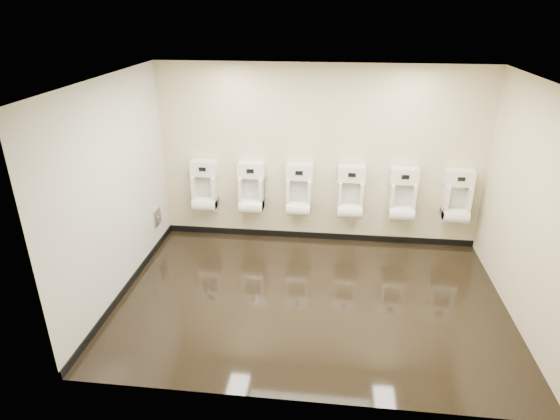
# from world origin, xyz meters

# --- Properties ---
(ground) EXTENTS (5.00, 3.50, 0.00)m
(ground) POSITION_xyz_m (0.00, 0.00, 0.00)
(ground) COLOR black
(ground) RESTS_ON ground
(ceiling) EXTENTS (5.00, 3.50, 0.00)m
(ceiling) POSITION_xyz_m (0.00, 0.00, 2.80)
(ceiling) COLOR silver
(back_wall) EXTENTS (5.00, 0.02, 2.80)m
(back_wall) POSITION_xyz_m (0.00, 1.75, 1.40)
(back_wall) COLOR beige
(back_wall) RESTS_ON ground
(front_wall) EXTENTS (5.00, 0.02, 2.80)m
(front_wall) POSITION_xyz_m (0.00, -1.75, 1.40)
(front_wall) COLOR beige
(front_wall) RESTS_ON ground
(left_wall) EXTENTS (0.02, 3.50, 2.80)m
(left_wall) POSITION_xyz_m (-2.50, 0.00, 1.40)
(left_wall) COLOR beige
(left_wall) RESTS_ON ground
(right_wall) EXTENTS (0.02, 3.50, 2.80)m
(right_wall) POSITION_xyz_m (2.50, 0.00, 1.40)
(right_wall) COLOR beige
(right_wall) RESTS_ON ground
(tile_overlay_left) EXTENTS (0.01, 3.50, 2.80)m
(tile_overlay_left) POSITION_xyz_m (-2.50, 0.00, 1.40)
(tile_overlay_left) COLOR white
(tile_overlay_left) RESTS_ON ground
(skirting_back) EXTENTS (5.00, 0.02, 0.10)m
(skirting_back) POSITION_xyz_m (0.00, 1.74, 0.05)
(skirting_back) COLOR black
(skirting_back) RESTS_ON ground
(skirting_left) EXTENTS (0.02, 3.50, 0.10)m
(skirting_left) POSITION_xyz_m (-2.49, 0.00, 0.05)
(skirting_left) COLOR black
(skirting_left) RESTS_ON ground
(access_panel) EXTENTS (0.04, 0.25, 0.25)m
(access_panel) POSITION_xyz_m (-2.48, 1.20, 0.50)
(access_panel) COLOR #9E9EA3
(access_panel) RESTS_ON left_wall
(urinal_0) EXTENTS (0.43, 0.32, 0.80)m
(urinal_0) POSITION_xyz_m (-1.81, 1.61, 0.84)
(urinal_0) COLOR white
(urinal_0) RESTS_ON back_wall
(urinal_1) EXTENTS (0.43, 0.32, 0.80)m
(urinal_1) POSITION_xyz_m (-1.05, 1.61, 0.84)
(urinal_1) COLOR white
(urinal_1) RESTS_ON back_wall
(urinal_2) EXTENTS (0.43, 0.32, 0.80)m
(urinal_2) POSITION_xyz_m (-0.29, 1.61, 0.84)
(urinal_2) COLOR white
(urinal_2) RESTS_ON back_wall
(urinal_3) EXTENTS (0.43, 0.32, 0.80)m
(urinal_3) POSITION_xyz_m (0.51, 1.61, 0.84)
(urinal_3) COLOR white
(urinal_3) RESTS_ON back_wall
(urinal_4) EXTENTS (0.43, 0.32, 0.80)m
(urinal_4) POSITION_xyz_m (1.30, 1.61, 0.84)
(urinal_4) COLOR white
(urinal_4) RESTS_ON back_wall
(urinal_5) EXTENTS (0.43, 0.32, 0.80)m
(urinal_5) POSITION_xyz_m (2.10, 1.61, 0.84)
(urinal_5) COLOR white
(urinal_5) RESTS_ON back_wall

